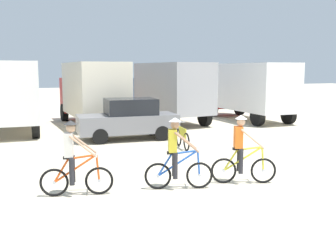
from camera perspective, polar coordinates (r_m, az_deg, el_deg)
The scene contains 10 objects.
ground_plane at distance 10.26m, azimuth 11.81°, elevation -9.02°, with size 120.00×120.00×0.00m, color beige.
box_truck_white_box at distance 20.52m, azimuth -21.70°, elevation 4.41°, with size 2.53×6.80×3.35m.
box_truck_cream_rv at distance 21.56m, azimuth -10.86°, elevation 4.98°, with size 2.69×6.85×3.35m.
box_truck_grey_hauler at distance 22.56m, azimuth -0.02°, elevation 5.26°, with size 3.09×6.97×3.35m.
box_truck_avon_van at distance 24.03m, azimuth 11.72°, elevation 5.26°, with size 2.46×6.78×3.35m.
sedan_parked at distance 17.16m, azimuth -5.71°, elevation 1.00°, with size 4.30×2.00×1.76m.
cyclist_orange_shirt at distance 9.68m, azimuth -13.38°, elevation -4.91°, with size 1.70×0.58×1.82m.
cyclist_cowboy_hat at distance 9.95m, azimuth 1.22°, elevation -4.33°, with size 1.67×0.69×1.82m.
cyclist_near_camera at distance 10.62m, azimuth 10.53°, elevation -3.68°, with size 1.63×0.76×1.82m.
bicycle_spare at distance 15.19m, azimuth 2.08°, elevation -1.73°, with size 0.50×1.72×0.97m.
Camera 1 is at (-5.46, -8.15, 2.99)m, focal length 42.51 mm.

